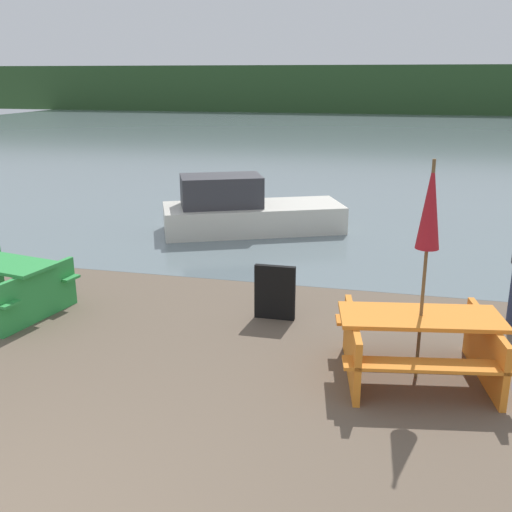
{
  "coord_description": "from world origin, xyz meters",
  "views": [
    {
      "loc": [
        2.67,
        -2.72,
        3.17
      ],
      "look_at": [
        0.91,
        4.74,
        0.85
      ],
      "focal_mm": 42.0,
      "sensor_mm": 36.0,
      "label": 1
    }
  ],
  "objects_px": {
    "umbrella_crimson": "(430,208)",
    "boat": "(245,211)",
    "picnic_table_orange": "(419,340)",
    "signboard": "(275,292)"
  },
  "relations": [
    {
      "from": "picnic_table_orange",
      "to": "umbrella_crimson",
      "type": "distance_m",
      "value": 1.44
    },
    {
      "from": "umbrella_crimson",
      "to": "boat",
      "type": "height_order",
      "value": "umbrella_crimson"
    },
    {
      "from": "picnic_table_orange",
      "to": "umbrella_crimson",
      "type": "xyz_separation_m",
      "value": [
        -0.0,
        0.0,
        1.44
      ]
    },
    {
      "from": "picnic_table_orange",
      "to": "umbrella_crimson",
      "type": "bearing_deg",
      "value": 180.0
    },
    {
      "from": "picnic_table_orange",
      "to": "boat",
      "type": "bearing_deg",
      "value": 120.55
    },
    {
      "from": "picnic_table_orange",
      "to": "boat",
      "type": "height_order",
      "value": "boat"
    },
    {
      "from": "boat",
      "to": "picnic_table_orange",
      "type": "bearing_deg",
      "value": -82.88
    },
    {
      "from": "umbrella_crimson",
      "to": "boat",
      "type": "distance_m",
      "value": 6.85
    },
    {
      "from": "umbrella_crimson",
      "to": "boat",
      "type": "bearing_deg",
      "value": 120.55
    },
    {
      "from": "signboard",
      "to": "picnic_table_orange",
      "type": "bearing_deg",
      "value": -34.34
    }
  ]
}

